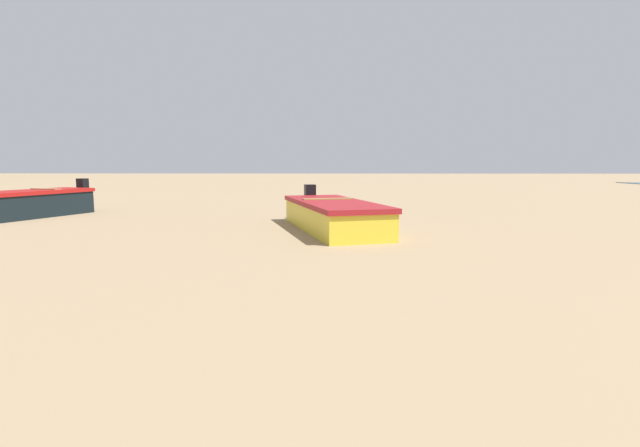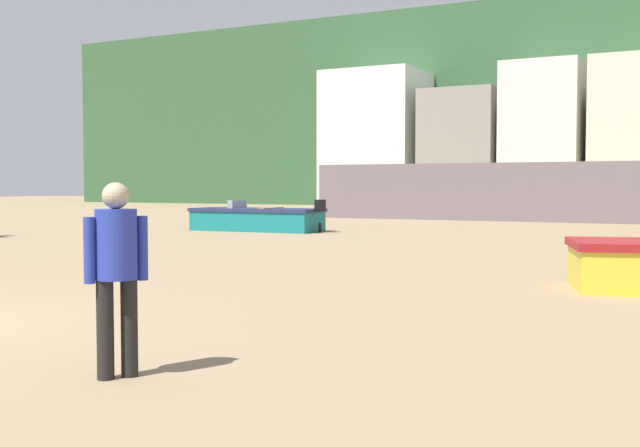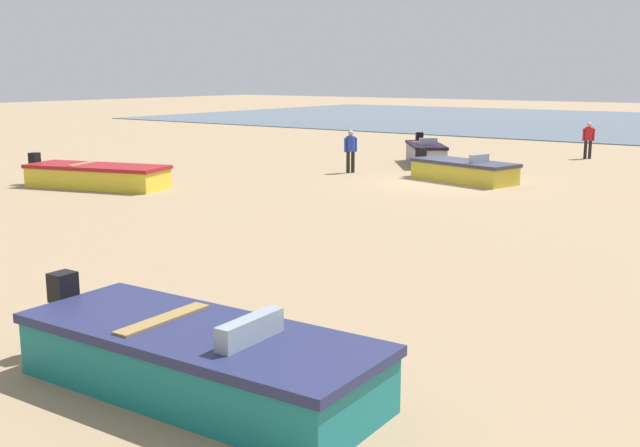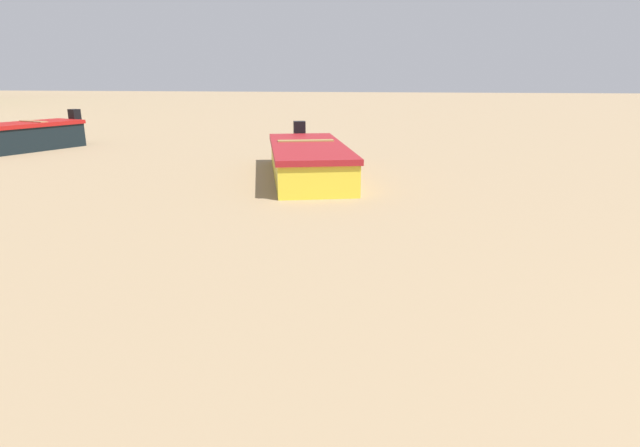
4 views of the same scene
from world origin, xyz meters
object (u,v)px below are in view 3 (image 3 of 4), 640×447
boat_yellow_0 (463,171)px  boat_yellow_4 (97,176)px  beach_walker_foreground (588,137)px  beach_walker_distant (351,148)px  boat_teal_5 (198,359)px  boat_grey_1 (426,154)px

boat_yellow_0 → boat_yellow_4: size_ratio=0.82×
boat_yellow_4 → beach_walker_foreground: size_ratio=3.17×
beach_walker_foreground → beach_walker_distant: (5.85, 10.29, 0.00)m
boat_teal_5 → boat_grey_1: bearing=-160.5°
beach_walker_distant → boat_teal_5: bearing=-118.8°
beach_walker_foreground → beach_walker_distant: size_ratio=1.00×
boat_yellow_0 → beach_walker_distant: bearing=-71.2°
boat_yellow_0 → beach_walker_distant: 4.59m
boat_grey_1 → boat_yellow_4: 13.48m
boat_teal_5 → beach_walker_foreground: beach_walker_foreground is taller
boat_yellow_0 → boat_grey_1: size_ratio=1.16×
boat_yellow_4 → beach_walker_foreground: beach_walker_foreground is taller
boat_yellow_4 → beach_walker_foreground: bearing=133.9°
boat_yellow_0 → boat_teal_5: boat_teal_5 is taller
boat_yellow_4 → boat_teal_5: (-14.60, 9.97, 0.02)m
boat_yellow_4 → beach_walker_foreground: (-10.58, -18.42, 0.57)m
boat_yellow_0 → boat_grey_1: bearing=-122.3°
boat_grey_1 → boat_teal_5: size_ratio=0.74×
boat_yellow_0 → boat_teal_5: (-5.33, 18.44, 0.03)m
boat_teal_5 → boat_yellow_0: bearing=-166.0°
boat_yellow_4 → boat_teal_5: size_ratio=1.04×
boat_yellow_0 → boat_yellow_4: (9.27, 8.47, 0.01)m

